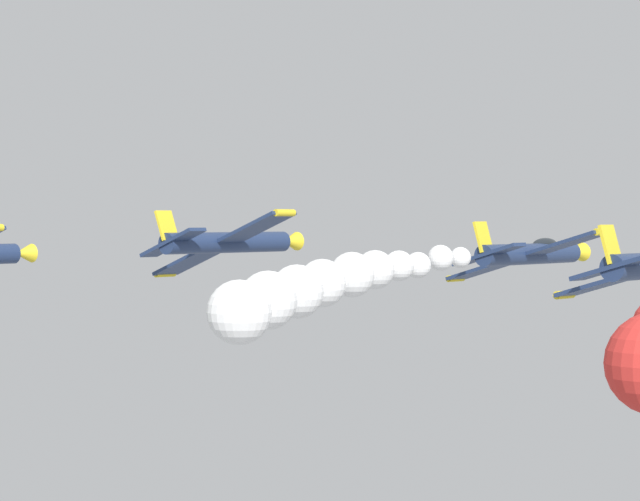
{
  "coord_description": "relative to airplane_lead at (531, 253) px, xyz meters",
  "views": [
    {
      "loc": [
        37.53,
        -46.0,
        68.13
      ],
      "look_at": [
        0.0,
        0.0,
        66.8
      ],
      "focal_mm": 77.76,
      "sensor_mm": 36.0,
      "label": 1
    }
  ],
  "objects": [
    {
      "name": "airplane_left_inner",
      "position": [
        -12.5,
        -9.84,
        0.6
      ],
      "size": [
        9.06,
        10.35,
        3.76
      ],
      "rotation": [
        0.0,
        -0.37,
        0.0
      ],
      "color": "navy"
    },
    {
      "name": "airplane_lead",
      "position": [
        0.0,
        0.0,
        0.0
      ],
      "size": [
        9.28,
        10.35,
        3.32
      ],
      "rotation": [
        0.0,
        -0.28,
        0.0
      ],
      "color": "navy"
    },
    {
      "name": "smoke_trail_lead",
      "position": [
        -0.33,
        -18.05,
        -1.24
      ],
      "size": [
        2.86,
        17.06,
        3.88
      ],
      "color": "white"
    }
  ]
}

